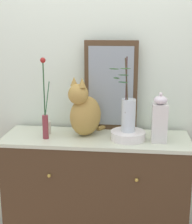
% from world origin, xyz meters
% --- Properties ---
extents(wall_back, '(4.40, 0.08, 2.60)m').
position_xyz_m(wall_back, '(0.00, 0.29, 1.30)').
color(wall_back, silver).
rests_on(wall_back, ground_plane).
extents(sideboard, '(1.30, 0.45, 0.94)m').
position_xyz_m(sideboard, '(0.00, -0.00, 0.47)').
color(sideboard, '#46301D').
rests_on(sideboard, ground_plane).
extents(mirror_leaning, '(0.39, 0.03, 0.66)m').
position_xyz_m(mirror_leaning, '(0.09, 0.19, 1.27)').
color(mirror_leaning, '#4C3520').
rests_on(mirror_leaning, sideboard).
extents(cat_sitting, '(0.33, 0.39, 0.42)m').
position_xyz_m(cat_sitting, '(-0.08, 0.03, 1.11)').
color(cat_sitting, '#AE853F').
rests_on(cat_sitting, sideboard).
extents(vase_slim_green, '(0.06, 0.04, 0.55)m').
position_xyz_m(vase_slim_green, '(-0.34, -0.07, 1.10)').
color(vase_slim_green, maroon).
rests_on(vase_slim_green, sideboard).
extents(bowl_porcelain, '(0.24, 0.24, 0.06)m').
position_xyz_m(bowl_porcelain, '(0.22, -0.03, 0.97)').
color(bowl_porcelain, white).
rests_on(bowl_porcelain, sideboard).
extents(vase_glass_clear, '(0.19, 0.12, 0.50)m').
position_xyz_m(vase_glass_clear, '(0.22, -0.03, 1.12)').
color(vase_glass_clear, silver).
rests_on(vase_glass_clear, bowl_porcelain).
extents(jar_lidded_porcelain, '(0.10, 0.10, 0.34)m').
position_xyz_m(jar_lidded_porcelain, '(0.43, -0.05, 1.09)').
color(jar_lidded_porcelain, silver).
rests_on(jar_lidded_porcelain, sideboard).
extents(candle_pillar, '(0.05, 0.05, 0.10)m').
position_xyz_m(candle_pillar, '(-0.35, 0.03, 0.98)').
color(candle_pillar, beige).
rests_on(candle_pillar, sideboard).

